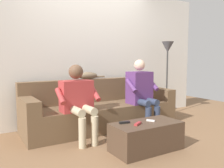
% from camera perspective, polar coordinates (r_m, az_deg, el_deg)
% --- Properties ---
extents(ground_plane, '(8.00, 8.00, 0.00)m').
position_cam_1_polar(ground_plane, '(3.57, 3.09, -13.02)').
color(ground_plane, '#846042').
extents(back_wall, '(5.22, 0.06, 2.48)m').
position_cam_1_polar(back_wall, '(4.45, -5.77, 6.99)').
color(back_wall, silver).
rests_on(back_wall, ground).
extents(couch, '(2.60, 0.79, 0.81)m').
position_cam_1_polar(couch, '(4.09, -2.60, -6.44)').
color(couch, brown).
rests_on(couch, ground).
extents(coffee_table, '(0.90, 0.45, 0.36)m').
position_cam_1_polar(coffee_table, '(3.14, 8.19, -12.30)').
color(coffee_table, '#4C3828').
rests_on(coffee_table, ground).
extents(person_left_seated, '(0.53, 0.55, 1.15)m').
position_cam_1_polar(person_left_seated, '(4.05, 7.01, -1.45)').
color(person_left_seated, '#5B3370').
rests_on(person_left_seated, ground).
extents(person_right_seated, '(0.61, 0.58, 1.09)m').
position_cam_1_polar(person_right_seated, '(3.44, -8.11, -3.34)').
color(person_right_seated, '#B23838').
rests_on(person_right_seated, ground).
extents(cat_on_backrest, '(0.58, 0.14, 0.14)m').
position_cam_1_polar(cat_on_backrest, '(4.18, -6.11, 2.01)').
color(cat_on_backrest, '#756047').
rests_on(cat_on_backrest, couch).
extents(remote_red, '(0.14, 0.10, 0.03)m').
position_cam_1_polar(remote_red, '(2.98, 6.19, -9.43)').
color(remote_red, '#B73333').
rests_on(remote_red, coffee_table).
extents(remote_black, '(0.14, 0.06, 0.03)m').
position_cam_1_polar(remote_black, '(3.03, 2.99, -9.15)').
color(remote_black, black).
rests_on(remote_black, coffee_table).
extents(remote_white, '(0.08, 0.11, 0.02)m').
position_cam_1_polar(remote_white, '(3.16, 9.26, -8.61)').
color(remote_white, white).
rests_on(remote_white, coffee_table).
extents(floor_lamp, '(0.24, 0.24, 1.52)m').
position_cam_1_polar(floor_lamp, '(5.03, 13.14, 6.78)').
color(floor_lamp, '#2D2D2D').
rests_on(floor_lamp, ground).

